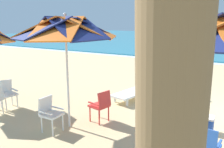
{
  "coord_description": "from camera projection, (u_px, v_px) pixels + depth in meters",
  "views": [
    {
      "loc": [
        -0.04,
        -6.75,
        2.67
      ],
      "look_at": [
        -3.74,
        -0.36,
        1.0
      ],
      "focal_mm": 38.43,
      "sensor_mm": 36.0,
      "label": 1
    }
  ],
  "objects": [
    {
      "name": "plastic_chair_3",
      "position": [
        50.0,
        112.0,
        5.8
      ],
      "size": [
        0.47,
        0.44,
        0.87
      ],
      "color": "white",
      "rests_on": "ground"
    },
    {
      "name": "plastic_chair_0",
      "position": [
        206.0,
        145.0,
        4.25
      ],
      "size": [
        0.48,
        0.51,
        0.87
      ],
      "color": "blue",
      "rests_on": "ground"
    },
    {
      "name": "sun_lounger_3",
      "position": [
        137.0,
        90.0,
        8.35
      ],
      "size": [
        1.07,
        2.23,
        0.62
      ],
      "color": "white",
      "rests_on": "ground"
    },
    {
      "name": "cooler_box",
      "position": [
        203.0,
        123.0,
        5.85
      ],
      "size": [
        0.5,
        0.34,
        0.4
      ],
      "color": "blue",
      "rests_on": "ground"
    },
    {
      "name": "sun_lounger_2",
      "position": [
        178.0,
        94.0,
        7.86
      ],
      "size": [
        0.65,
        2.15,
        0.62
      ],
      "color": "white",
      "rests_on": "ground"
    },
    {
      "name": "plastic_chair_2",
      "position": [
        101.0,
        104.0,
        6.32
      ],
      "size": [
        0.55,
        0.53,
        0.87
      ],
      "color": "red",
      "rests_on": "ground"
    },
    {
      "name": "plastic_chair_4",
      "position": [
        7.0,
        92.0,
        7.37
      ],
      "size": [
        0.55,
        0.52,
        0.87
      ],
      "color": "white",
      "rests_on": "ground"
    },
    {
      "name": "beach_umbrella_1",
      "position": [
        66.0,
        29.0,
        5.6
      ],
      "size": [
        2.47,
        2.47,
        2.84
      ],
      "color": "silver",
      "rests_on": "ground"
    }
  ]
}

